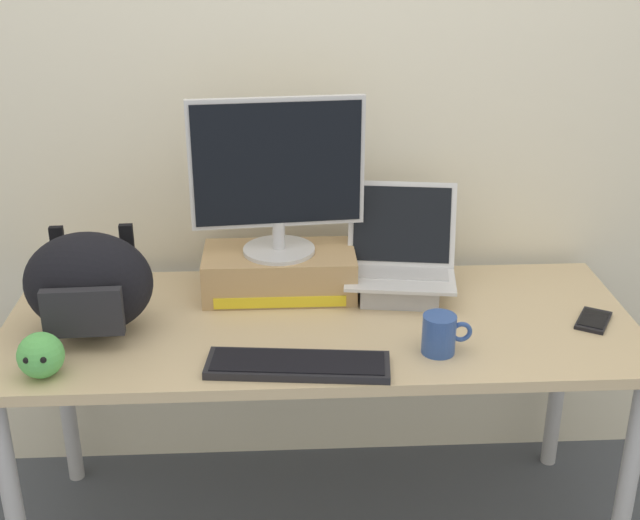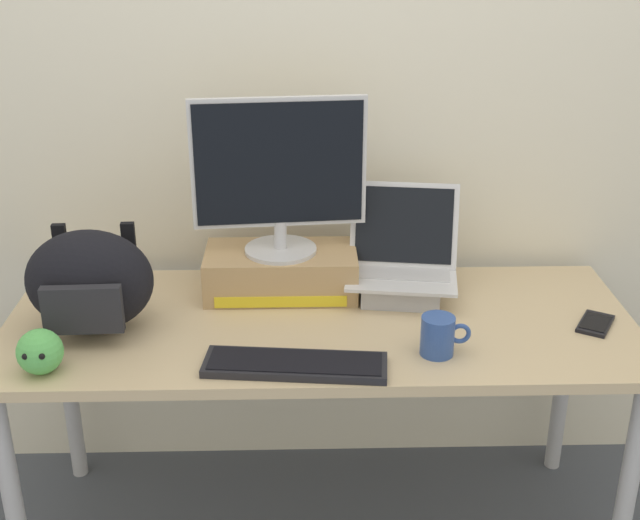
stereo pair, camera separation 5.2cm
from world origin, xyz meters
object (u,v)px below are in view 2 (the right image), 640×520
object	(u,v)px
open_laptop	(402,275)
messenger_backpack	(90,282)
cell_phone	(595,324)
toner_box_yellow	(281,272)
plush_toy	(40,352)
external_keyboard	(295,365)
desktop_monitor	(279,175)
coffee_mug	(438,336)

from	to	relation	value
open_laptop	messenger_backpack	xyz separation A→B (m)	(-0.85, -0.19, 0.08)
open_laptop	messenger_backpack	size ratio (longest dim) A/B	1.01
cell_phone	toner_box_yellow	bearing A→B (deg)	-164.53
messenger_backpack	plush_toy	xyz separation A→B (m)	(-0.08, -0.22, -0.08)
open_laptop	external_keyboard	distance (m)	0.52
desktop_monitor	coffee_mug	size ratio (longest dim) A/B	3.82
open_laptop	messenger_backpack	distance (m)	0.87
toner_box_yellow	cell_phone	size ratio (longest dim) A/B	2.83
open_laptop	cell_phone	distance (m)	0.55
open_laptop	external_keyboard	world-z (taller)	open_laptop
open_laptop	messenger_backpack	world-z (taller)	open_laptop
messenger_backpack	cell_phone	bearing A→B (deg)	-2.90
open_laptop	desktop_monitor	bearing A→B (deg)	-176.44
open_laptop	cell_phone	xyz separation A→B (m)	(0.51, -0.21, -0.06)
toner_box_yellow	desktop_monitor	world-z (taller)	desktop_monitor
desktop_monitor	coffee_mug	bearing A→B (deg)	-47.97
coffee_mug	plush_toy	xyz separation A→B (m)	(-0.98, -0.06, 0.00)
desktop_monitor	plush_toy	distance (m)	0.79
open_laptop	coffee_mug	world-z (taller)	open_laptop
external_keyboard	coffee_mug	distance (m)	0.37
toner_box_yellow	external_keyboard	size ratio (longest dim) A/B	0.95
toner_box_yellow	plush_toy	xyz separation A→B (m)	(-0.58, -0.44, -0.01)
open_laptop	coffee_mug	size ratio (longest dim) A/B	2.70
desktop_monitor	cell_phone	size ratio (longest dim) A/B	3.15
coffee_mug	open_laptop	bearing A→B (deg)	98.67
coffee_mug	messenger_backpack	bearing A→B (deg)	170.08
plush_toy	external_keyboard	bearing A→B (deg)	-0.10
external_keyboard	plush_toy	world-z (taller)	plush_toy
external_keyboard	open_laptop	bearing A→B (deg)	58.93
toner_box_yellow	messenger_backpack	xyz separation A→B (m)	(-0.50, -0.22, 0.08)
messenger_backpack	cell_phone	xyz separation A→B (m)	(1.35, -0.02, -0.13)
desktop_monitor	external_keyboard	world-z (taller)	desktop_monitor
external_keyboard	toner_box_yellow	bearing A→B (deg)	101.16
messenger_backpack	plush_toy	distance (m)	0.25
open_laptop	plush_toy	size ratio (longest dim) A/B	3.06
toner_box_yellow	coffee_mug	size ratio (longest dim) A/B	3.43
desktop_monitor	external_keyboard	size ratio (longest dim) A/B	1.05
toner_box_yellow	coffee_mug	world-z (taller)	toner_box_yellow
external_keyboard	desktop_monitor	bearing A→B (deg)	101.16
external_keyboard	cell_phone	distance (m)	0.84
toner_box_yellow	plush_toy	size ratio (longest dim) A/B	3.90
toner_box_yellow	plush_toy	distance (m)	0.73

